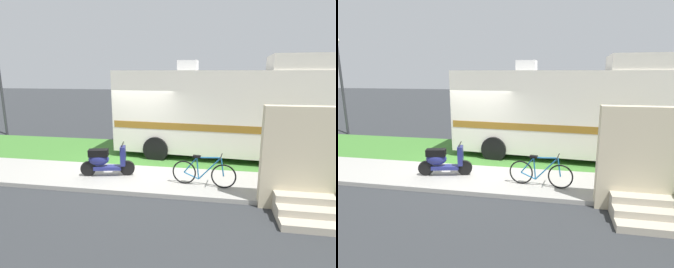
# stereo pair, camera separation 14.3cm
# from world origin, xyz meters

# --- Properties ---
(ground_plane) EXTENTS (80.00, 80.00, 0.00)m
(ground_plane) POSITION_xyz_m (0.00, 0.00, 0.00)
(ground_plane) COLOR #2D3033
(sidewalk) EXTENTS (24.00, 2.00, 0.12)m
(sidewalk) POSITION_xyz_m (0.00, -1.20, 0.06)
(sidewalk) COLOR #9E9B93
(sidewalk) RESTS_ON ground
(grass_strip) EXTENTS (24.00, 3.40, 0.08)m
(grass_strip) POSITION_xyz_m (0.00, 1.50, 0.04)
(grass_strip) COLOR #3D752D
(grass_strip) RESTS_ON ground
(motorhome_rv) EXTENTS (7.30, 3.08, 3.67)m
(motorhome_rv) POSITION_xyz_m (2.78, 1.75, 1.75)
(motorhome_rv) COLOR silver
(motorhome_rv) RESTS_ON ground
(scooter) EXTENTS (1.57, 0.61, 0.97)m
(scooter) POSITION_xyz_m (-0.48, -1.22, 0.58)
(scooter) COLOR black
(scooter) RESTS_ON ground
(bicycle) EXTENTS (1.71, 0.52, 0.88)m
(bicycle) POSITION_xyz_m (2.39, -1.51, 0.49)
(bicycle) COLOR black
(bicycle) RESTS_ON ground
(pickup_truck_near) EXTENTS (5.18, 2.33, 1.87)m
(pickup_truck_near) POSITION_xyz_m (5.83, 6.16, 0.99)
(pickup_truck_near) COLOR maroon
(pickup_truck_near) RESTS_ON ground
(porch_steps) EXTENTS (2.00, 1.26, 2.40)m
(porch_steps) POSITION_xyz_m (4.71, -2.29, 0.97)
(porch_steps) COLOR #B2A893
(porch_steps) RESTS_ON ground
(bottle_green) EXTENTS (0.07, 0.07, 0.27)m
(bottle_green) POSITION_xyz_m (4.39, -1.37, 0.23)
(bottle_green) COLOR brown
(bottle_green) RESTS_ON ground
(bottle_spare) EXTENTS (0.07, 0.07, 0.24)m
(bottle_spare) POSITION_xyz_m (4.22, -1.79, 0.22)
(bottle_spare) COLOR navy
(bottle_spare) RESTS_ON ground
(street_lamp_post) EXTENTS (0.28, 0.28, 4.72)m
(street_lamp_post) POSITION_xyz_m (-7.73, 3.60, 2.83)
(street_lamp_post) COLOR #333338
(street_lamp_post) RESTS_ON ground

